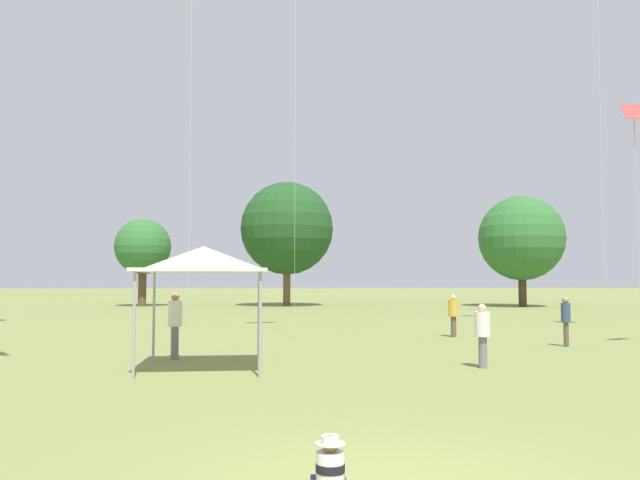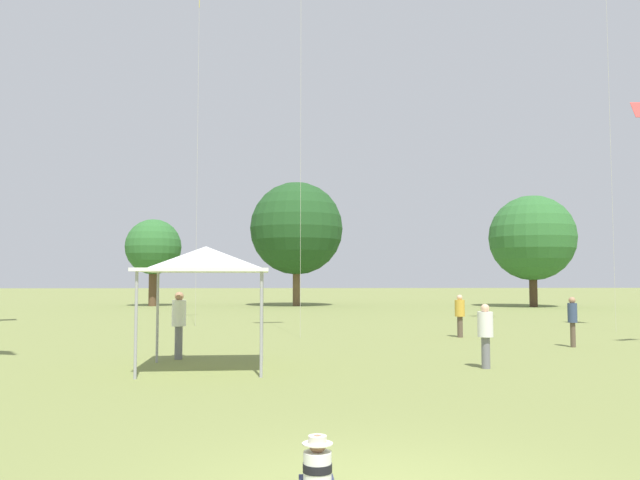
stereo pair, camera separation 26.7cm
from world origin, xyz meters
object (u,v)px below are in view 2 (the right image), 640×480
at_px(person_standing_2, 460,312).
at_px(distant_tree_1, 296,228).
at_px(seated_toddler, 317,468).
at_px(person_standing_0, 572,317).
at_px(person_standing_3, 179,319).
at_px(distant_tree_2, 532,238).
at_px(person_standing_4, 485,330).
at_px(distant_tree_0, 153,247).
at_px(canopy_tent, 206,260).

relative_size(person_standing_2, distant_tree_1, 0.16).
bearing_deg(seated_toddler, person_standing_2, 68.86).
bearing_deg(person_standing_0, person_standing_2, 117.90).
bearing_deg(seated_toddler, distant_tree_1, 88.57).
distance_m(person_standing_2, distant_tree_1, 29.28).
xyz_separation_m(person_standing_3, distant_tree_2, (22.69, 31.22, 4.40)).
bearing_deg(person_standing_4, person_standing_3, 160.00).
bearing_deg(person_standing_3, distant_tree_2, 5.83).
distance_m(person_standing_0, person_standing_2, 4.49).
relative_size(distant_tree_0, distant_tree_2, 0.80).
relative_size(seated_toddler, canopy_tent, 0.19).
bearing_deg(person_standing_2, distant_tree_2, -178.95).
distance_m(person_standing_2, person_standing_3, 11.27).
bearing_deg(person_standing_2, seated_toddler, 8.03).
relative_size(seated_toddler, distant_tree_1, 0.06).
bearing_deg(distant_tree_2, person_standing_3, -126.01).
relative_size(seated_toddler, distant_tree_0, 0.08).
relative_size(canopy_tent, distant_tree_2, 0.36).
distance_m(person_standing_0, distant_tree_1, 33.31).
bearing_deg(seated_toddler, canopy_tent, 103.75).
distance_m(seated_toddler, person_standing_3, 11.44).
distance_m(person_standing_0, person_standing_4, 6.35).
relative_size(person_standing_2, person_standing_4, 1.02).
bearing_deg(seated_toddler, person_standing_0, 55.23).
distance_m(distant_tree_0, distant_tree_2, 30.85).
relative_size(person_standing_4, canopy_tent, 0.50).
bearing_deg(person_standing_2, distant_tree_0, -120.07).
height_order(person_standing_2, distant_tree_1, distant_tree_1).
height_order(person_standing_3, person_standing_4, person_standing_3).
height_order(person_standing_2, person_standing_3, person_standing_3).
relative_size(person_standing_4, distant_tree_0, 0.22).
xyz_separation_m(seated_toddler, person_standing_3, (-3.27, 10.93, 0.86)).
xyz_separation_m(person_standing_3, person_standing_4, (7.89, -2.24, -0.17)).
distance_m(person_standing_4, canopy_tent, 7.14).
bearing_deg(person_standing_2, canopy_tent, -18.78).
xyz_separation_m(canopy_tent, distant_tree_0, (-8.94, 36.63, 2.16)).
bearing_deg(canopy_tent, distant_tree_2, 56.82).
distance_m(person_standing_0, person_standing_3, 12.50).
bearing_deg(canopy_tent, person_standing_2, 42.74).
relative_size(distant_tree_0, distant_tree_1, 0.70).
height_order(person_standing_2, person_standing_4, person_standing_2).
bearing_deg(person_standing_3, canopy_tent, -112.19).
height_order(person_standing_3, distant_tree_2, distant_tree_2).
height_order(canopy_tent, distant_tree_2, distant_tree_2).
height_order(person_standing_2, distant_tree_0, distant_tree_0).
bearing_deg(distant_tree_1, seated_toddler, -90.74).
height_order(seated_toddler, distant_tree_1, distant_tree_1).
distance_m(person_standing_2, canopy_tent, 11.83).
bearing_deg(distant_tree_2, person_standing_2, -117.44).
relative_size(person_standing_3, distant_tree_0, 0.26).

